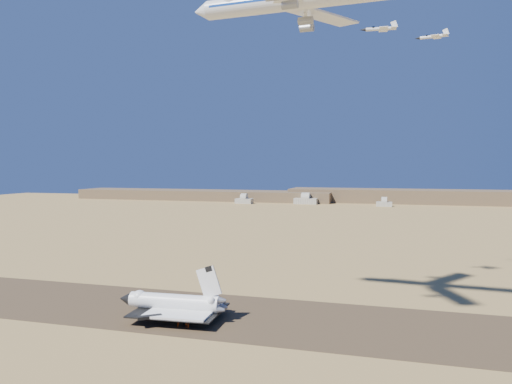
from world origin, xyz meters
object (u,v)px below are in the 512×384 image
(carrier_747, at_px, (297,0))
(chase_jet_e, at_px, (433,36))
(crew_c, at_px, (186,325))
(chase_jet_d, at_px, (380,29))
(crew_b, at_px, (178,324))
(shuttle, at_px, (173,304))
(crew_a, at_px, (188,326))

(carrier_747, bearing_deg, chase_jet_e, 62.25)
(chase_jet_e, bearing_deg, crew_c, -121.03)
(carrier_747, relative_size, chase_jet_d, 5.46)
(crew_b, bearing_deg, shuttle, 29.69)
(crew_b, xyz_separation_m, chase_jet_e, (78.78, 81.57, 103.86))
(crew_a, relative_size, crew_b, 0.88)
(crew_a, height_order, crew_c, crew_c)
(crew_c, bearing_deg, crew_b, 77.22)
(crew_a, bearing_deg, carrier_747, -43.92)
(shuttle, bearing_deg, crew_b, -58.48)
(carrier_747, height_order, chase_jet_d, carrier_747)
(carrier_747, distance_m, crew_a, 107.20)
(crew_c, distance_m, chase_jet_d, 129.83)
(chase_jet_d, bearing_deg, shuttle, -146.29)
(shuttle, distance_m, crew_b, 10.23)
(shuttle, relative_size, chase_jet_e, 2.76)
(shuttle, height_order, carrier_747, carrier_747)
(carrier_747, bearing_deg, crew_c, -154.47)
(crew_a, xyz_separation_m, crew_b, (-3.44, 0.12, 0.11))
(carrier_747, relative_size, crew_b, 41.94)
(shuttle, xyz_separation_m, crew_c, (7.76, -7.15, -4.07))
(shuttle, distance_m, carrier_747, 105.65)
(shuttle, xyz_separation_m, crew_b, (5.36, -7.73, -4.01))
(crew_b, xyz_separation_m, crew_c, (2.40, 0.58, -0.06))
(crew_c, bearing_deg, chase_jet_d, -70.87)
(shuttle, bearing_deg, crew_c, -45.88)
(shuttle, height_order, crew_a, shuttle)
(shuttle, xyz_separation_m, carrier_747, (40.40, 5.22, 97.48))
(crew_a, xyz_separation_m, chase_jet_d, (54.85, 57.62, 102.49))
(carrier_747, bearing_deg, crew_a, -152.76)
(crew_a, bearing_deg, chase_jet_d, -19.99)
(crew_b, height_order, crew_c, crew_b)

